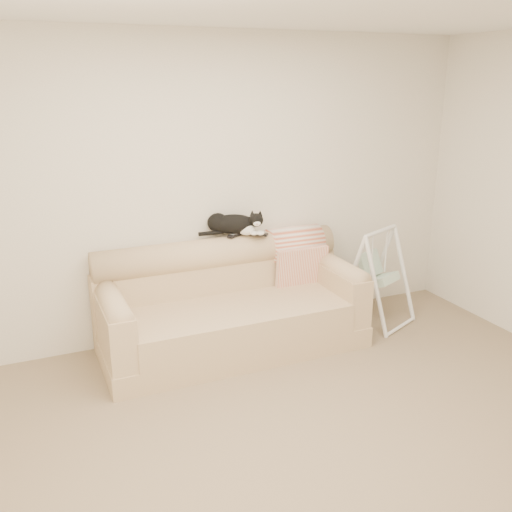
{
  "coord_description": "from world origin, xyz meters",
  "views": [
    {
      "loc": [
        -1.52,
        -2.59,
        2.24
      ],
      "look_at": [
        0.16,
        1.27,
        0.9
      ],
      "focal_mm": 40.0,
      "sensor_mm": 36.0,
      "label": 1
    }
  ],
  "objects_px": {
    "sofa": "(230,307)",
    "tuxedo_cat": "(234,224)",
    "remote_b": "(258,234)",
    "remote_a": "(236,235)",
    "baby_swing": "(377,276)"
  },
  "relations": [
    {
      "from": "sofa",
      "to": "tuxedo_cat",
      "type": "bearing_deg",
      "value": 60.71
    },
    {
      "from": "sofa",
      "to": "remote_b",
      "type": "distance_m",
      "value": 0.69
    },
    {
      "from": "remote_a",
      "to": "tuxedo_cat",
      "type": "bearing_deg",
      "value": 139.74
    },
    {
      "from": "tuxedo_cat",
      "to": "baby_swing",
      "type": "relative_size",
      "value": 0.62
    },
    {
      "from": "sofa",
      "to": "remote_b",
      "type": "xyz_separation_m",
      "value": [
        0.35,
        0.2,
        0.56
      ]
    },
    {
      "from": "baby_swing",
      "to": "tuxedo_cat",
      "type": "bearing_deg",
      "value": 165.68
    },
    {
      "from": "baby_swing",
      "to": "remote_a",
      "type": "bearing_deg",
      "value": 166.0
    },
    {
      "from": "remote_b",
      "to": "sofa",
      "type": "bearing_deg",
      "value": -150.62
    },
    {
      "from": "sofa",
      "to": "remote_b",
      "type": "height_order",
      "value": "remote_b"
    },
    {
      "from": "remote_b",
      "to": "baby_swing",
      "type": "height_order",
      "value": "remote_b"
    },
    {
      "from": "remote_a",
      "to": "baby_swing",
      "type": "relative_size",
      "value": 0.2
    },
    {
      "from": "remote_a",
      "to": "tuxedo_cat",
      "type": "xyz_separation_m",
      "value": [
        -0.01,
        0.01,
        0.1
      ]
    },
    {
      "from": "sofa",
      "to": "tuxedo_cat",
      "type": "height_order",
      "value": "tuxedo_cat"
    },
    {
      "from": "baby_swing",
      "to": "remote_b",
      "type": "bearing_deg",
      "value": 166.35
    },
    {
      "from": "remote_a",
      "to": "tuxedo_cat",
      "type": "height_order",
      "value": "tuxedo_cat"
    }
  ]
}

